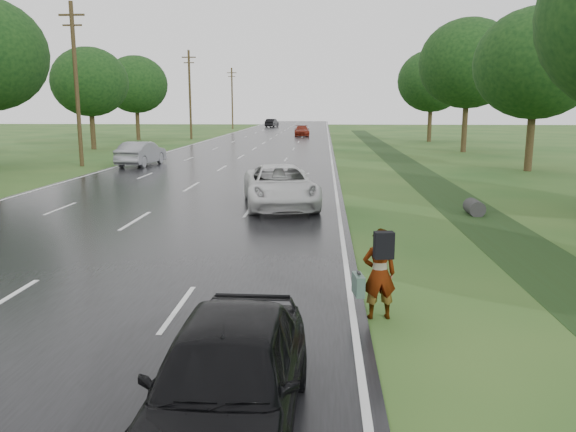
% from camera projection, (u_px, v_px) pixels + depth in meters
% --- Properties ---
extents(road, '(14.00, 180.00, 0.04)m').
position_uv_depth(road, '(260.00, 145.00, 54.77)').
color(road, black).
rests_on(road, ground).
extents(edge_stripe_east, '(0.12, 180.00, 0.01)m').
position_uv_depth(edge_stripe_east, '(330.00, 145.00, 54.34)').
color(edge_stripe_east, silver).
rests_on(edge_stripe_east, road).
extents(edge_stripe_west, '(0.12, 180.00, 0.01)m').
position_uv_depth(edge_stripe_west, '(192.00, 145.00, 55.19)').
color(edge_stripe_west, silver).
rests_on(edge_stripe_west, road).
extents(center_line, '(0.12, 180.00, 0.01)m').
position_uv_depth(center_line, '(260.00, 145.00, 54.76)').
color(center_line, silver).
rests_on(center_line, road).
extents(drainage_ditch, '(2.20, 120.00, 0.56)m').
position_uv_depth(drainage_ditch, '(429.00, 181.00, 28.30)').
color(drainage_ditch, '#1E3213').
rests_on(drainage_ditch, ground).
extents(utility_pole_mid, '(1.60, 0.26, 10.00)m').
position_uv_depth(utility_pole_mid, '(76.00, 83.00, 34.76)').
color(utility_pole_mid, '#3A2C17').
rests_on(utility_pole_mid, ground).
extents(utility_pole_far, '(1.60, 0.26, 10.00)m').
position_uv_depth(utility_pole_far, '(190.00, 93.00, 64.14)').
color(utility_pole_far, '#3A2C17').
rests_on(utility_pole_far, ground).
extents(utility_pole_distant, '(1.60, 0.26, 10.00)m').
position_uv_depth(utility_pole_distant, '(232.00, 97.00, 93.52)').
color(utility_pole_distant, '#3A2C17').
rests_on(utility_pole_distant, ground).
extents(tree_east_c, '(7.00, 7.00, 9.29)m').
position_uv_depth(tree_east_c, '(536.00, 64.00, 31.89)').
color(tree_east_c, '#3A2C17').
rests_on(tree_east_c, ground).
extents(tree_east_d, '(8.00, 8.00, 10.76)m').
position_uv_depth(tree_east_d, '(468.00, 64.00, 45.43)').
color(tree_east_d, '#3A2C17').
rests_on(tree_east_d, ground).
extents(tree_east_f, '(7.20, 7.20, 9.62)m').
position_uv_depth(tree_east_f, '(432.00, 81.00, 59.31)').
color(tree_east_f, '#3A2C17').
rests_on(tree_east_f, ground).
extents(tree_west_d, '(6.60, 6.60, 8.80)m').
position_uv_depth(tree_west_d, '(90.00, 82.00, 48.66)').
color(tree_west_d, '#3A2C17').
rests_on(tree_west_d, ground).
extents(tree_west_f, '(7.00, 7.00, 9.29)m').
position_uv_depth(tree_west_f, '(136.00, 84.00, 62.35)').
color(tree_west_f, '#3A2C17').
rests_on(tree_west_f, ground).
extents(pedestrian, '(0.80, 0.64, 1.66)m').
position_uv_depth(pedestrian, '(378.00, 273.00, 9.94)').
color(pedestrian, '#A5998C').
rests_on(pedestrian, ground).
extents(white_pickup, '(3.48, 5.90, 1.54)m').
position_uv_depth(white_pickup, '(280.00, 186.00, 21.08)').
color(white_pickup, silver).
rests_on(white_pickup, road).
extents(dark_sedan, '(1.75, 4.21, 1.43)m').
position_uv_depth(dark_sedan, '(227.00, 378.00, 6.29)').
color(dark_sedan, black).
rests_on(dark_sedan, road).
extents(silver_sedan, '(2.04, 4.76, 1.52)m').
position_uv_depth(silver_sedan, '(141.00, 153.00, 35.72)').
color(silver_sedan, gray).
rests_on(silver_sedan, road).
extents(far_car_red, '(2.14, 4.70, 1.34)m').
position_uv_depth(far_car_red, '(302.00, 131.00, 71.08)').
color(far_car_red, maroon).
rests_on(far_car_red, road).
extents(far_car_dark, '(2.28, 4.68, 1.48)m').
position_uv_depth(far_car_dark, '(272.00, 123.00, 102.18)').
color(far_car_dark, black).
rests_on(far_car_dark, road).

